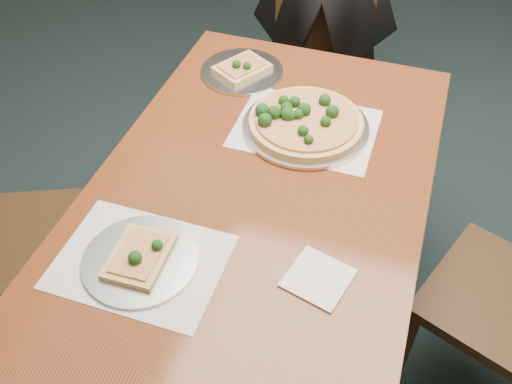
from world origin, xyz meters
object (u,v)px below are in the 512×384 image
(dining_table, at_px, (256,215))
(pizza_pan, at_px, (304,122))
(slice_plate_far, at_px, (242,70))
(slice_plate_near, at_px, (140,258))
(chair_far, at_px, (322,56))

(dining_table, distance_m, pizza_pan, 0.33)
(dining_table, relative_size, pizza_pan, 3.92)
(dining_table, bearing_deg, slice_plate_far, 113.22)
(dining_table, relative_size, slice_plate_far, 5.36)
(dining_table, bearing_deg, slice_plate_near, -121.09)
(slice_plate_near, relative_size, slice_plate_far, 1.00)
(dining_table, height_order, chair_far, chair_far)
(dining_table, distance_m, chair_far, 1.10)
(dining_table, xyz_separation_m, slice_plate_near, (-0.19, -0.31, 0.11))
(dining_table, distance_m, slice_plate_near, 0.38)
(dining_table, height_order, pizza_pan, pizza_pan)
(pizza_pan, bearing_deg, chair_far, 98.48)
(dining_table, bearing_deg, pizza_pan, 80.55)
(chair_far, bearing_deg, slice_plate_near, -107.94)
(chair_far, relative_size, slice_plate_far, 3.25)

